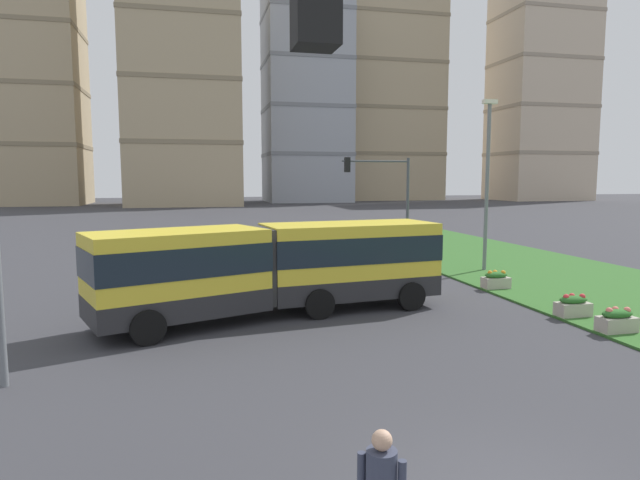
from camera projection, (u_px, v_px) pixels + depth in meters
articulated_bus at (275, 267)px, 18.02m from camera, size 12.01×5.24×3.00m
flower_planter_2 at (617, 320)px, 15.96m from camera, size 1.10×0.56×0.74m
flower_planter_3 at (573, 305)px, 17.80m from camera, size 1.10×0.56×0.74m
flower_planter_4 at (496, 280)px, 22.33m from camera, size 1.10×0.56×0.74m
traffic_light_far_right at (386, 190)px, 29.93m from camera, size 3.89×0.28×5.70m
streetlight_median at (487, 178)px, 26.38m from camera, size 0.70×0.28×8.32m
apartment_tower_west at (38, 91)px, 93.54m from camera, size 14.54×15.37×39.16m
apartment_tower_westcentre at (181, 57)px, 91.76m from camera, size 18.90×17.89×49.87m
apartment_tower_centre at (306, 88)px, 106.00m from camera, size 16.14×14.78×44.19m
apartment_tower_eastcentre at (388, 90)px, 116.62m from camera, size 21.44×14.32×46.84m
apartment_tower_east at (541, 88)px, 114.28m from camera, size 18.38×14.36×47.09m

